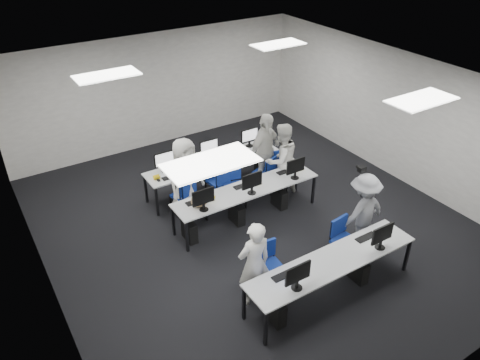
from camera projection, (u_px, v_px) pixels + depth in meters
room at (253, 160)px, 9.03m from camera, size 9.00×9.02×3.00m
ceiling_panels at (254, 87)px, 8.26m from camera, size 5.20×4.60×0.02m
desk_front at (333, 263)px, 7.72m from camera, size 3.20×0.70×0.73m
desk_mid at (247, 191)px, 9.60m from camera, size 3.20×0.70×0.73m
desk_back at (213, 163)px, 10.61m from camera, size 3.20×0.70×0.73m
equipment_front at (323, 282)px, 7.79m from camera, size 2.51×0.41×1.19m
equipment_mid at (239, 207)px, 9.67m from camera, size 2.91×0.41×1.19m
equipment_back at (220, 173)px, 10.88m from camera, size 2.91×0.41×1.19m
chair_0 at (269, 275)px, 8.05m from camera, size 0.47×0.51×0.89m
chair_1 at (344, 249)px, 8.64m from camera, size 0.49×0.53×0.89m
chair_2 at (193, 208)px, 9.80m from camera, size 0.45×0.49×0.86m
chair_3 at (234, 193)px, 10.26m from camera, size 0.55×0.57×0.89m
chair_4 at (276, 178)px, 10.80m from camera, size 0.57×0.59×0.90m
chair_5 at (184, 202)px, 10.00m from camera, size 0.54×0.56×0.85m
chair_6 at (219, 188)px, 10.44m from camera, size 0.48×0.52×0.89m
chair_7 at (264, 178)px, 10.83m from camera, size 0.54×0.56×0.84m
handbag at (200, 200)px, 8.97m from camera, size 0.39×0.28×0.29m
student_0 at (254, 264)px, 7.52m from camera, size 0.61×0.42×1.60m
student_1 at (281, 160)px, 10.38m from camera, size 0.85×0.67×1.71m
student_2 at (185, 177)px, 9.69m from camera, size 0.98×0.77×1.75m
student_3 at (265, 152)px, 10.58m from camera, size 1.16×0.78×1.83m
photographer at (363, 211)px, 8.80m from camera, size 1.02×0.59×1.57m
dslr_camera at (362, 169)px, 8.50m from camera, size 0.14×0.18×0.10m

